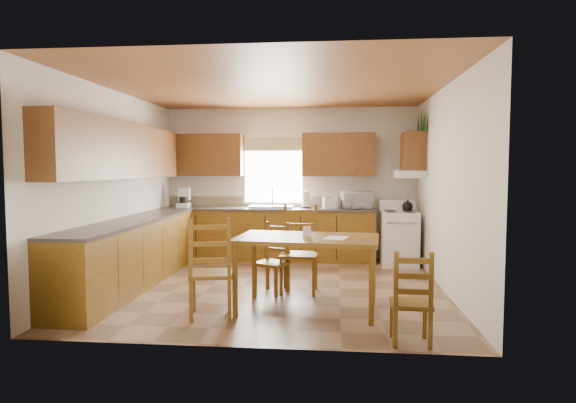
# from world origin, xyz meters

# --- Properties ---
(floor) EXTENTS (4.50, 4.50, 0.00)m
(floor) POSITION_xyz_m (0.00, 0.00, 0.00)
(floor) COLOR #816246
(floor) RESTS_ON ground
(ceiling) EXTENTS (4.50, 4.50, 0.00)m
(ceiling) POSITION_xyz_m (0.00, 0.00, 2.70)
(ceiling) COLOR #9B5E31
(ceiling) RESTS_ON floor
(wall_left) EXTENTS (4.50, 4.50, 0.00)m
(wall_left) POSITION_xyz_m (-2.25, 0.00, 1.35)
(wall_left) COLOR silver
(wall_left) RESTS_ON floor
(wall_right) EXTENTS (4.50, 4.50, 0.00)m
(wall_right) POSITION_xyz_m (2.25, 0.00, 1.35)
(wall_right) COLOR silver
(wall_right) RESTS_ON floor
(wall_back) EXTENTS (4.50, 4.50, 0.00)m
(wall_back) POSITION_xyz_m (0.00, 2.25, 1.35)
(wall_back) COLOR silver
(wall_back) RESTS_ON floor
(wall_front) EXTENTS (4.50, 4.50, 0.00)m
(wall_front) POSITION_xyz_m (0.00, -2.25, 1.35)
(wall_front) COLOR silver
(wall_front) RESTS_ON floor
(lower_cab_back) EXTENTS (3.75, 0.60, 0.88)m
(lower_cab_back) POSITION_xyz_m (-0.38, 1.95, 0.44)
(lower_cab_back) COLOR brown
(lower_cab_back) RESTS_ON floor
(lower_cab_left) EXTENTS (0.60, 3.60, 0.88)m
(lower_cab_left) POSITION_xyz_m (-1.95, -0.15, 0.44)
(lower_cab_left) COLOR brown
(lower_cab_left) RESTS_ON floor
(counter_back) EXTENTS (3.75, 0.63, 0.04)m
(counter_back) POSITION_xyz_m (-0.38, 1.95, 0.90)
(counter_back) COLOR #453C38
(counter_back) RESTS_ON lower_cab_back
(counter_left) EXTENTS (0.63, 3.60, 0.04)m
(counter_left) POSITION_xyz_m (-1.95, -0.15, 0.90)
(counter_left) COLOR #453C38
(counter_left) RESTS_ON lower_cab_left
(backsplash) EXTENTS (3.75, 0.01, 0.18)m
(backsplash) POSITION_xyz_m (-0.38, 2.24, 1.01)
(backsplash) COLOR #877658
(backsplash) RESTS_ON counter_back
(upper_cab_back_left) EXTENTS (1.41, 0.33, 0.75)m
(upper_cab_back_left) POSITION_xyz_m (-1.55, 2.08, 1.85)
(upper_cab_back_left) COLOR brown
(upper_cab_back_left) RESTS_ON wall_back
(upper_cab_back_right) EXTENTS (1.25, 0.33, 0.75)m
(upper_cab_back_right) POSITION_xyz_m (0.86, 2.08, 1.85)
(upper_cab_back_right) COLOR brown
(upper_cab_back_right) RESTS_ON wall_back
(upper_cab_left) EXTENTS (0.33, 3.60, 0.75)m
(upper_cab_left) POSITION_xyz_m (-2.08, -0.15, 1.85)
(upper_cab_left) COLOR brown
(upper_cab_left) RESTS_ON wall_left
(upper_cab_stove) EXTENTS (0.33, 0.62, 0.62)m
(upper_cab_stove) POSITION_xyz_m (2.08, 1.65, 1.90)
(upper_cab_stove) COLOR brown
(upper_cab_stove) RESTS_ON wall_right
(range_hood) EXTENTS (0.44, 0.62, 0.12)m
(range_hood) POSITION_xyz_m (2.03, 1.65, 1.52)
(range_hood) COLOR silver
(range_hood) RESTS_ON wall_right
(window_frame) EXTENTS (1.13, 0.02, 1.18)m
(window_frame) POSITION_xyz_m (-0.30, 2.22, 1.55)
(window_frame) COLOR silver
(window_frame) RESTS_ON wall_back
(window_pane) EXTENTS (1.05, 0.01, 1.10)m
(window_pane) POSITION_xyz_m (-0.30, 2.21, 1.55)
(window_pane) COLOR white
(window_pane) RESTS_ON wall_back
(window_valance) EXTENTS (1.19, 0.01, 0.24)m
(window_valance) POSITION_xyz_m (-0.30, 2.19, 2.05)
(window_valance) COLOR #4D6933
(window_valance) RESTS_ON wall_back
(sink_basin) EXTENTS (0.75, 0.45, 0.04)m
(sink_basin) POSITION_xyz_m (-0.30, 1.95, 0.94)
(sink_basin) COLOR silver
(sink_basin) RESTS_ON counter_back
(pine_decal_a) EXTENTS (0.22, 0.22, 0.36)m
(pine_decal_a) POSITION_xyz_m (2.21, 1.33, 2.38)
(pine_decal_a) COLOR #17451B
(pine_decal_a) RESTS_ON wall_right
(pine_decal_b) EXTENTS (0.22, 0.22, 0.36)m
(pine_decal_b) POSITION_xyz_m (2.21, 1.65, 2.42)
(pine_decal_b) COLOR #17451B
(pine_decal_b) RESTS_ON wall_right
(pine_decal_c) EXTENTS (0.22, 0.22, 0.36)m
(pine_decal_c) POSITION_xyz_m (2.21, 1.97, 2.38)
(pine_decal_c) COLOR #17451B
(pine_decal_c) RESTS_ON wall_right
(stove) EXTENTS (0.60, 0.62, 0.88)m
(stove) POSITION_xyz_m (1.88, 1.65, 0.44)
(stove) COLOR silver
(stove) RESTS_ON floor
(coffeemaker) EXTENTS (0.23, 0.27, 0.38)m
(coffeemaker) POSITION_xyz_m (-1.88, 1.91, 1.11)
(coffeemaker) COLOR silver
(coffeemaker) RESTS_ON counter_back
(paper_towel) EXTENTS (0.16, 0.16, 0.29)m
(paper_towel) POSITION_xyz_m (0.30, 1.98, 1.07)
(paper_towel) COLOR white
(paper_towel) RESTS_ON counter_back
(toaster) EXTENTS (0.27, 0.22, 0.19)m
(toaster) POSITION_xyz_m (0.73, 1.95, 1.02)
(toaster) COLOR silver
(toaster) RESTS_ON counter_back
(microwave) EXTENTS (0.54, 0.43, 0.29)m
(microwave) POSITION_xyz_m (1.19, 1.94, 1.07)
(microwave) COLOR silver
(microwave) RESTS_ON counter_back
(dining_table) EXTENTS (1.66, 1.06, 0.85)m
(dining_table) POSITION_xyz_m (0.50, -1.06, 0.42)
(dining_table) COLOR brown
(dining_table) RESTS_ON floor
(chair_near_left) EXTENTS (0.54, 0.53, 1.09)m
(chair_near_left) POSITION_xyz_m (-0.53, -1.38, 0.55)
(chair_near_left) COLOR brown
(chair_near_left) RESTS_ON floor
(chair_near_right) EXTENTS (0.37, 0.35, 0.87)m
(chair_near_right) POSITION_xyz_m (1.51, -1.99, 0.44)
(chair_near_right) COLOR brown
(chair_near_right) RESTS_ON floor
(chair_far_left) EXTENTS (0.49, 0.47, 1.13)m
(chair_far_left) POSITION_xyz_m (0.35, -0.25, 0.56)
(chair_far_left) COLOR brown
(chair_far_left) RESTS_ON floor
(chair_far_right) EXTENTS (0.49, 0.49, 0.90)m
(chair_far_right) POSITION_xyz_m (-0.00, -0.32, 0.45)
(chair_far_right) COLOR brown
(chair_far_right) RESTS_ON floor
(table_paper) EXTENTS (0.30, 0.35, 0.00)m
(table_paper) POSITION_xyz_m (0.82, -1.13, 0.85)
(table_paper) COLOR white
(table_paper) RESTS_ON dining_table
(table_card) EXTENTS (0.09, 0.02, 0.12)m
(table_card) POSITION_xyz_m (0.50, -1.05, 0.91)
(table_card) COLOR white
(table_card) RESTS_ON dining_table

